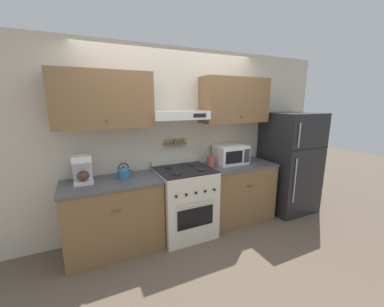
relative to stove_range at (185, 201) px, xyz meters
The scene contains 10 objects.
ground_plane 0.55m from the stove_range, 90.00° to the right, with size 16.00×16.00×0.00m, color brown.
wall_back 1.03m from the stove_range, 91.99° to the left, with size 5.20×0.46×2.55m.
counter_left 0.94m from the stove_range, behind, with size 1.14×0.64×0.89m.
counter_right 0.91m from the stove_range, ahead, with size 1.09×0.64×0.89m.
stove_range is the anchor object (origin of this frame).
refrigerator 1.95m from the stove_range, ahead, with size 0.78×0.78×1.65m.
tea_kettle 0.92m from the stove_range, behind, with size 0.19×0.15×0.19m.
coffee_maker 1.37m from the stove_range, behind, with size 0.21×0.22×0.33m.
microwave 1.01m from the stove_range, ahead, with size 0.48×0.39×0.28m.
utensil_crock 0.71m from the stove_range, 13.62° to the left, with size 0.12×0.12×0.31m.
Camera 1 is at (-1.22, -2.50, 1.82)m, focal length 22.00 mm.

